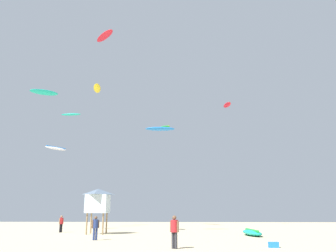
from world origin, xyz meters
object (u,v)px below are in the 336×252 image
object	(u,v)px
kite_aloft_5	(44,92)
kite_grounded_near	(252,233)
kite_aloft_3	(97,88)
kite_aloft_6	(71,114)
person_left	(61,222)
kite_aloft_7	(164,127)
kite_aloft_1	(56,148)
kite_aloft_4	(227,105)
cooler_box	(273,245)
kite_aloft_0	(105,36)
person_foreground	(174,229)
kite_aloft_2	(160,129)
person_midground	(95,226)
lifeguard_tower	(98,201)

from	to	relation	value
kite_aloft_5	kite_grounded_near	bearing A→B (deg)	-24.49
kite_aloft_3	kite_aloft_6	world-z (taller)	kite_aloft_6
person_left	kite_aloft_5	xyz separation A→B (m)	(-5.86, 6.74, 16.36)
kite_aloft_3	kite_aloft_7	xyz separation A→B (m)	(6.07, 15.26, -0.60)
kite_aloft_1	kite_aloft_4	bearing A→B (deg)	33.29
cooler_box	kite_aloft_0	distance (m)	39.37
kite_grounded_near	kite_aloft_0	xyz separation A→B (m)	(-17.07, 13.48, 26.36)
person_foreground	kite_aloft_5	xyz separation A→B (m)	(-17.84, 22.56, 16.28)
kite_aloft_0	kite_aloft_3	xyz separation A→B (m)	(2.27, -11.22, -12.07)
kite_aloft_1	kite_aloft_7	distance (m)	16.14
person_foreground	kite_grounded_near	xyz separation A→B (m)	(6.34, 11.54, -0.79)
person_foreground	kite_aloft_2	bearing A→B (deg)	-138.08
person_foreground	kite_aloft_3	distance (m)	21.08
kite_grounded_near	person_foreground	bearing A→B (deg)	-118.79
kite_aloft_2	kite_aloft_5	bearing A→B (deg)	161.10
person_midground	cooler_box	size ratio (longest dim) A/B	3.03
person_foreground	kite_aloft_3	world-z (taller)	kite_aloft_3
kite_aloft_0	kite_aloft_6	xyz separation A→B (m)	(-5.77, 4.79, -10.31)
kite_aloft_0	kite_aloft_6	distance (m)	12.75
person_midground	lifeguard_tower	xyz separation A→B (m)	(-1.72, 7.31, 2.07)
person_foreground	kite_aloft_6	world-z (taller)	kite_aloft_6
kite_aloft_3	kite_aloft_6	xyz separation A→B (m)	(-8.04, 16.01, 1.76)
cooler_box	kite_aloft_4	size ratio (longest dim) A/B	0.20
cooler_box	kite_aloft_1	size ratio (longest dim) A/B	0.20
person_midground	kite_aloft_1	world-z (taller)	kite_aloft_1
lifeguard_tower	kite_aloft_5	world-z (taller)	kite_aloft_5
lifeguard_tower	kite_aloft_6	distance (m)	23.04
kite_aloft_0	kite_aloft_2	size ratio (longest dim) A/B	1.29
person_left	kite_aloft_2	world-z (taller)	kite_aloft_2
lifeguard_tower	kite_aloft_7	distance (m)	19.99
kite_aloft_1	kite_aloft_2	size ratio (longest dim) A/B	0.85
kite_aloft_2	kite_aloft_5	distance (m)	17.84
kite_grounded_near	kite_aloft_2	size ratio (longest dim) A/B	1.40
kite_aloft_4	kite_aloft_6	xyz separation A→B (m)	(-23.96, -4.04, -2.40)
kite_aloft_4	kite_aloft_5	xyz separation A→B (m)	(-25.30, -11.30, -1.38)
person_foreground	kite_grounded_near	distance (m)	13.19
person_foreground	cooler_box	distance (m)	5.79
lifeguard_tower	kite_aloft_5	bearing A→B (deg)	137.28
kite_grounded_near	kite_aloft_1	distance (m)	24.02
kite_aloft_3	kite_aloft_4	xyz separation A→B (m)	(15.91, 20.05, 4.16)
person_foreground	lifeguard_tower	xyz separation A→B (m)	(-7.67, 13.16, 2.01)
person_foreground	person_midground	size ratio (longest dim) A/B	1.06
kite_aloft_6	kite_aloft_4	bearing A→B (deg)	9.57
kite_aloft_4	kite_aloft_5	world-z (taller)	kite_aloft_4
kite_aloft_0	kite_aloft_7	bearing A→B (deg)	25.83
lifeguard_tower	kite_aloft_7	world-z (taller)	kite_aloft_7
kite_aloft_3	kite_aloft_7	distance (m)	16.43
person_midground	kite_aloft_5	bearing A→B (deg)	3.73
kite_aloft_0	kite_aloft_5	bearing A→B (deg)	-160.86
lifeguard_tower	kite_aloft_4	distance (m)	30.03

